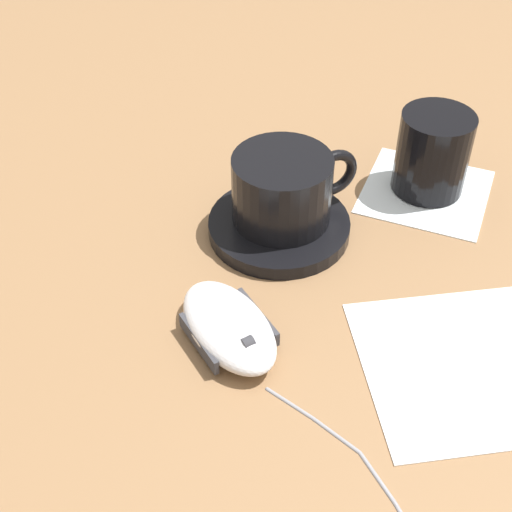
% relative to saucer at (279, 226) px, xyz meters
% --- Properties ---
extents(ground_plane, '(3.00, 3.00, 0.00)m').
position_rel_saucer_xyz_m(ground_plane, '(-0.01, -0.05, -0.01)').
color(ground_plane, olive).
extents(saucer, '(0.13, 0.13, 0.01)m').
position_rel_saucer_xyz_m(saucer, '(0.00, 0.00, 0.00)').
color(saucer, black).
rests_on(saucer, ground).
extents(coffee_cup, '(0.09, 0.11, 0.06)m').
position_rel_saucer_xyz_m(coffee_cup, '(0.01, -0.00, 0.04)').
color(coffee_cup, black).
rests_on(coffee_cup, saucer).
extents(computer_mouse, '(0.12, 0.11, 0.03)m').
position_rel_saucer_xyz_m(computer_mouse, '(-0.14, 0.03, 0.01)').
color(computer_mouse, silver).
rests_on(computer_mouse, ground).
extents(napkin_under_glass, '(0.15, 0.15, 0.00)m').
position_rel_saucer_xyz_m(napkin_under_glass, '(0.07, -0.14, -0.01)').
color(napkin_under_glass, white).
rests_on(napkin_under_glass, ground).
extents(drinking_glass, '(0.07, 0.07, 0.08)m').
position_rel_saucer_xyz_m(drinking_glass, '(0.08, -0.14, 0.04)').
color(drinking_glass, black).
rests_on(drinking_glass, napkin_under_glass).
extents(napkin_spare, '(0.19, 0.19, 0.00)m').
position_rel_saucer_xyz_m(napkin_spare, '(-0.15, -0.15, -0.01)').
color(napkin_spare, white).
rests_on(napkin_spare, ground).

